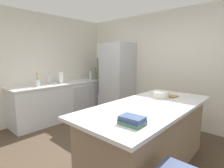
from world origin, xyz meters
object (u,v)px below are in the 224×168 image
at_px(sink_faucet, 49,78).
at_px(cookbook_stack, 132,120).
at_px(refrigerator, 117,80).
at_px(mixing_bowl, 161,95).
at_px(flower_vase, 37,82).
at_px(syrup_bottle, 91,76).
at_px(cutting_board, 167,95).
at_px(olive_oil_bottle, 96,75).
at_px(gin_bottle, 95,74).
at_px(wine_bottle, 98,74).
at_px(kitchen_island, 149,136).
at_px(soda_bottle, 91,76).
at_px(paper_towel_roll, 61,78).

bearing_deg(sink_faucet, cookbook_stack, -13.99).
height_order(refrigerator, mixing_bowl, refrigerator).
bearing_deg(refrigerator, flower_vase, -114.00).
height_order(sink_faucet, flower_vase, flower_vase).
relative_size(syrup_bottle, cutting_board, 0.74).
distance_m(olive_oil_bottle, cutting_board, 2.67).
height_order(sink_faucet, olive_oil_bottle, olive_oil_bottle).
xyz_separation_m(sink_faucet, syrup_bottle, (-0.01, 1.32, -0.06)).
bearing_deg(gin_bottle, wine_bottle, 63.38).
height_order(kitchen_island, gin_bottle, gin_bottle).
xyz_separation_m(kitchen_island, sink_faucet, (-2.73, -0.00, 0.60)).
height_order(cookbook_stack, cutting_board, cookbook_stack).
bearing_deg(kitchen_island, cutting_board, 94.95).
height_order(gin_bottle, mixing_bowl, gin_bottle).
bearing_deg(soda_bottle, syrup_bottle, 138.13).
bearing_deg(cutting_board, kitchen_island, -85.05).
distance_m(soda_bottle, cookbook_stack, 3.46).
xyz_separation_m(soda_bottle, cookbook_stack, (2.86, -1.96, -0.07)).
bearing_deg(mixing_bowl, paper_towel_roll, -176.08).
distance_m(sink_faucet, cookbook_stack, 3.05).
bearing_deg(paper_towel_roll, mixing_bowl, 3.92).
bearing_deg(gin_bottle, cutting_board, -17.69).
height_order(wine_bottle, syrup_bottle, wine_bottle).
bearing_deg(olive_oil_bottle, mixing_bowl, -20.09).
bearing_deg(paper_towel_roll, soda_bottle, 85.54).
distance_m(cookbook_stack, cutting_board, 1.42).
relative_size(kitchen_island, sink_faucet, 7.40).
height_order(flower_vase, gin_bottle, gin_bottle).
bearing_deg(cookbook_stack, mixing_bowl, 104.21).
bearing_deg(mixing_bowl, flower_vase, -162.29).
bearing_deg(flower_vase, paper_towel_roll, 95.83).
relative_size(sink_faucet, syrup_bottle, 1.19).
distance_m(wine_bottle, cutting_board, 2.81).
xyz_separation_m(olive_oil_bottle, cutting_board, (2.55, -0.76, -0.10)).
relative_size(sink_faucet, cutting_board, 0.88).
bearing_deg(cutting_board, paper_towel_roll, -172.42).
xyz_separation_m(flower_vase, olive_oil_bottle, (0.02, 1.74, 0.03)).
height_order(olive_oil_bottle, syrup_bottle, olive_oil_bottle).
height_order(sink_faucet, mixing_bowl, sink_faucet).
xyz_separation_m(kitchen_island, refrigerator, (-1.83, 1.45, 0.49)).
relative_size(wine_bottle, gin_bottle, 1.00).
bearing_deg(refrigerator, mixing_bowl, -28.85).
bearing_deg(kitchen_island, mixing_bowl, 99.00).
distance_m(gin_bottle, cutting_board, 2.83).
distance_m(paper_towel_roll, wine_bottle, 1.29).
height_order(sink_faucet, paper_towel_roll, paper_towel_roll).
height_order(refrigerator, gin_bottle, refrigerator).
height_order(refrigerator, flower_vase, refrigerator).
bearing_deg(cutting_board, olive_oil_bottle, 163.52).
bearing_deg(soda_bottle, flower_vase, -90.24).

